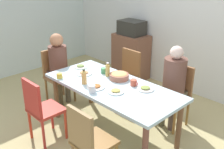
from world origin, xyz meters
name	(u,v)px	position (x,y,z in m)	size (l,w,h in m)	color
ground_plane	(112,131)	(0.00, 0.00, 0.00)	(7.08, 7.08, 0.00)	tan
wall_back	(194,21)	(0.00, 1.96, 1.30)	(6.14, 0.12, 2.60)	silver
wall_left	(6,13)	(-3.01, 0.00, 1.30)	(0.12, 4.04, 2.60)	silver
dining_table	(112,90)	(0.00, 0.00, 0.64)	(1.93, 0.87, 0.73)	#AAC6D3
chair_0	(88,140)	(0.48, -0.81, 0.51)	(0.40, 0.40, 0.90)	brown
chair_1	(176,92)	(0.48, 0.81, 0.51)	(0.40, 0.40, 0.90)	brown
person_1	(174,80)	(0.48, 0.72, 0.73)	(0.31, 0.31, 1.21)	brown
chair_2	(57,72)	(-1.34, 0.00, 0.51)	(0.40, 0.40, 0.90)	brown
person_2	(59,62)	(-1.25, 0.00, 0.72)	(0.30, 0.30, 1.19)	brown
chair_3	(127,74)	(-0.48, 0.81, 0.51)	(0.40, 0.40, 0.90)	olive
chair_4	(41,107)	(-0.48, -0.81, 0.51)	(0.40, 0.40, 0.90)	#B13328
plate_0	(96,87)	(-0.09, -0.21, 0.74)	(0.24, 0.24, 0.04)	white
plate_1	(145,88)	(0.40, 0.21, 0.74)	(0.22, 0.22, 0.04)	silver
plate_2	(84,73)	(-0.56, -0.03, 0.74)	(0.23, 0.23, 0.04)	white
plate_3	(116,91)	(0.19, -0.12, 0.74)	(0.21, 0.21, 0.04)	white
plate_4	(81,66)	(-0.81, 0.10, 0.74)	(0.21, 0.21, 0.04)	white
bowl_0	(119,76)	(-0.07, 0.21, 0.77)	(0.27, 0.27, 0.10)	#9B5E48
cup_0	(60,76)	(-0.68, -0.37, 0.76)	(0.12, 0.08, 0.07)	#DFC846
cup_1	(92,89)	(-0.02, -0.33, 0.77)	(0.12, 0.09, 0.09)	white
cup_2	(104,71)	(-0.38, 0.20, 0.77)	(0.12, 0.08, 0.08)	#4B8E5A
cup_3	(134,83)	(0.21, 0.19, 0.77)	(0.12, 0.08, 0.08)	#C4523C
bottle_0	(84,77)	(-0.29, -0.24, 0.82)	(0.07, 0.07, 0.21)	tan
bottle_1	(108,70)	(-0.26, 0.17, 0.82)	(0.06, 0.06, 0.20)	tan
side_cabinet	(131,56)	(-1.16, 1.66, 0.45)	(0.70, 0.44, 0.90)	brown
microwave	(132,28)	(-1.16, 1.66, 1.04)	(0.48, 0.36, 0.28)	#2A2924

